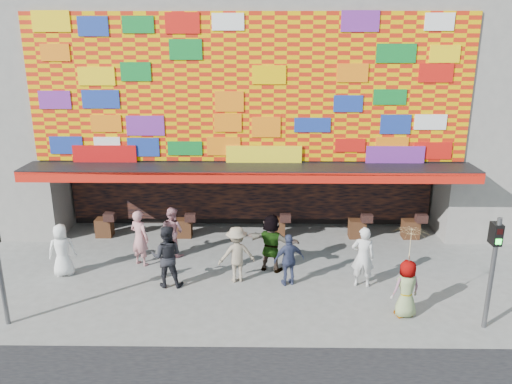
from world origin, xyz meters
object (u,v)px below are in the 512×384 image
ped_e (289,260)px  ped_f (271,243)px  ped_c (167,256)px  ped_g (406,289)px  ped_a (62,250)px  signal_right (494,261)px  ped_i (172,231)px  ped_b (140,238)px  parasol (411,243)px  ped_h (363,257)px  ped_d (237,254)px

ped_e → ped_f: ped_f is taller
ped_c → ped_g: size_ratio=1.19×
ped_a → ped_c: (3.40, -0.67, 0.11)m
signal_right → ped_a: bearing=166.6°
ped_a → ped_e: 7.07m
signal_right → ped_i: 9.92m
ped_b → ped_e: 4.99m
ped_f → ped_i: 3.56m
ped_b → ped_f: size_ratio=0.99×
ped_a → parasol: 10.41m
ped_h → parasol: 2.24m
ped_b → ped_h: bearing=-162.7°
ped_e → parasol: parasol is taller
ped_a → ped_g: ped_a is taller
ped_a → ped_f: ped_f is taller
ped_b → ped_i: 1.22m
ped_c → ped_i: size_ratio=1.12×
ped_g → ped_b: bearing=-38.3°
ped_c → ped_f: 3.31m
ped_a → ped_d: ped_d is taller
ped_b → parasol: parasol is taller
ped_c → ped_h: bearing=-179.6°
ped_c → ped_g: ped_c is taller
ped_a → ped_i: bearing=-171.9°
ped_f → parasol: 4.63m
ped_f → ped_e: bearing=138.6°
ped_c → parasol: 6.97m
ped_g → ped_a: bearing=-29.6°
ped_a → ped_e: (7.05, -0.55, -0.03)m
ped_d → ped_b: bearing=-33.2°
ped_h → ped_i: (-6.07, 2.19, -0.08)m
ped_b → ped_i: (0.92, 0.80, -0.08)m
parasol → ped_a: bearing=167.0°
ped_g → ped_h: (-0.83, 1.72, 0.14)m
ped_b → ped_i: ped_b is taller
ped_a → parasol: parasol is taller
ped_c → parasol: (6.67, -1.65, 1.16)m
ped_g → ped_e: bearing=-46.9°
parasol → ped_d: bearing=156.6°
ped_f → ped_h: bearing=180.0°
ped_c → ped_e: (3.65, 0.12, -0.15)m
ped_e → ped_g: 3.50m
ped_d → ped_f: size_ratio=0.93×
signal_right → ped_i: bearing=153.3°
signal_right → ped_d: bearing=158.8°
ped_b → ped_d: 3.41m
signal_right → ped_h: signal_right is taller
ped_f → ped_a: bearing=24.3°
ped_a → ped_g: 10.33m
ped_c → parasol: size_ratio=1.07×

